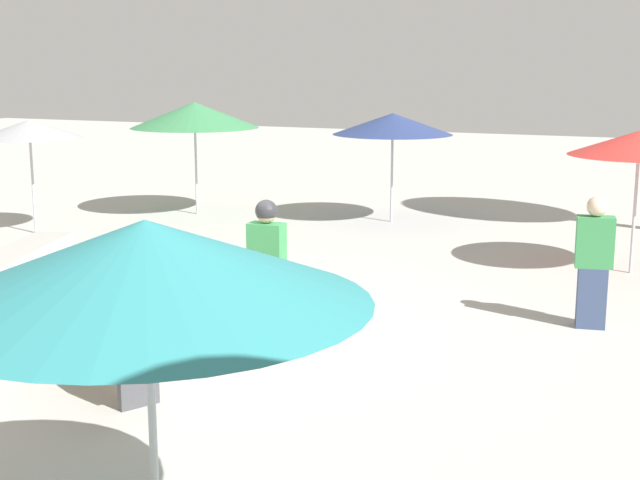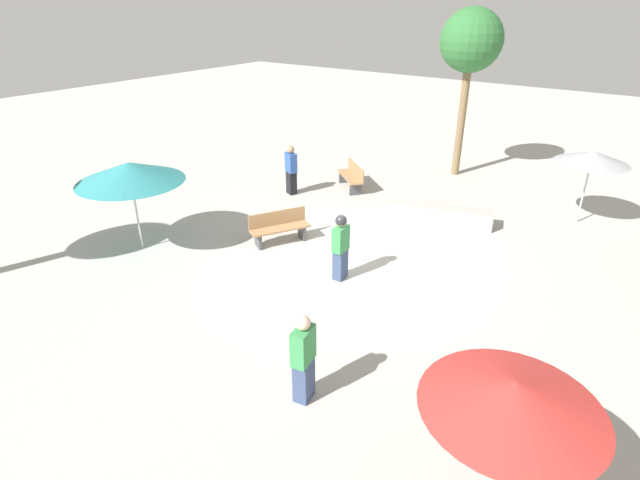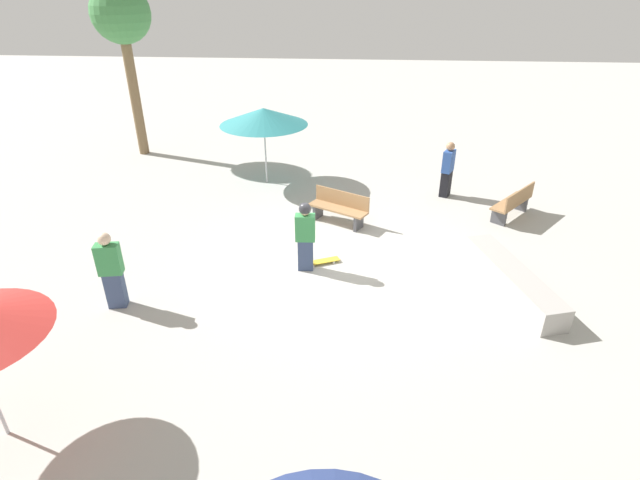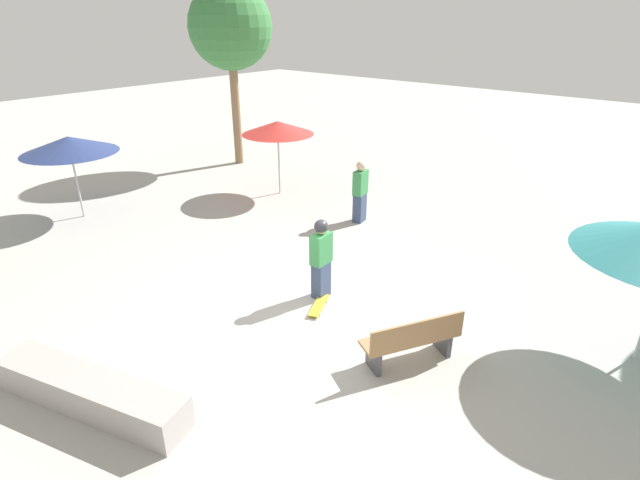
% 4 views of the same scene
% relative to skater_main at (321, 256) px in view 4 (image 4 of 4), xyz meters
% --- Properties ---
extents(ground_plane, '(60.00, 60.00, 0.00)m').
position_rel_skater_main_xyz_m(ground_plane, '(-0.78, -0.31, -0.86)').
color(ground_plane, '#B2AFA8').
extents(skater_main, '(0.44, 0.26, 1.60)m').
position_rel_skater_main_xyz_m(skater_main, '(0.00, 0.00, 0.00)').
color(skater_main, '#38476B').
rests_on(skater_main, ground_plane).
extents(skateboard, '(0.81, 0.51, 0.07)m').
position_rel_skater_main_xyz_m(skateboard, '(-0.35, -0.24, -0.81)').
color(skateboard, gold).
rests_on(skateboard, ground_plane).
extents(concrete_ledge, '(1.43, 3.09, 0.50)m').
position_rel_skater_main_xyz_m(concrete_ledge, '(-4.35, 0.52, -0.61)').
color(concrete_ledge, '#A8A39E').
rests_on(concrete_ledge, ground_plane).
extents(bench_far, '(1.61, 1.16, 0.85)m').
position_rel_skater_main_xyz_m(bench_far, '(-0.64, -2.37, -0.44)').
color(bench_far, '#47474C').
rests_on(bench_far, ground_plane).
extents(shade_umbrella_navy, '(2.38, 2.38, 2.17)m').
position_rel_skater_main_xyz_m(shade_umbrella_navy, '(-0.95, 7.58, 1.10)').
color(shade_umbrella_navy, '#B7B7BC').
rests_on(shade_umbrella_navy, ground_plane).
extents(shade_umbrella_red, '(2.10, 2.10, 2.18)m').
position_rel_skater_main_xyz_m(shade_umbrella_red, '(3.82, 4.84, 1.13)').
color(shade_umbrella_red, '#B7B7BC').
rests_on(shade_umbrella_red, ground_plane).
extents(palm_tree_center_left, '(2.76, 2.76, 5.96)m').
position_rel_skater_main_xyz_m(palm_tree_center_left, '(5.28, 8.32, 3.68)').
color(palm_tree_center_left, '#896B4C').
rests_on(palm_tree_center_left, ground_plane).
extents(bystander_far, '(0.48, 0.32, 1.62)m').
position_rel_skater_main_xyz_m(bystander_far, '(3.57, 1.68, -0.06)').
color(bystander_far, '#38476B').
rests_on(bystander_far, ground_plane).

